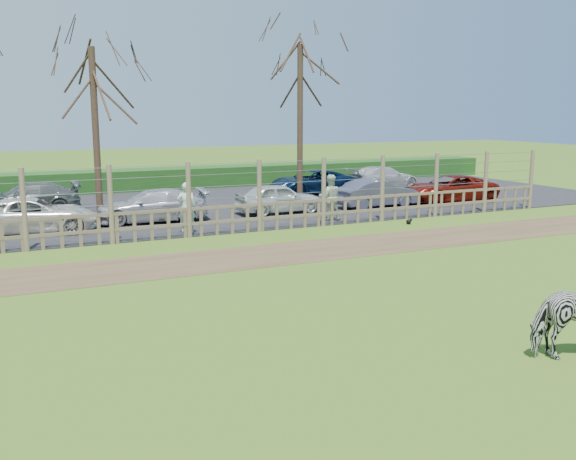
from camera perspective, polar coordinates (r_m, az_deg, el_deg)
name	(u,v)px	position (r m, az deg, el deg)	size (l,w,h in m)	color
ground	(295,302)	(14.13, 0.64, -6.39)	(120.00, 120.00, 0.00)	olive
dirt_strip	(226,259)	(18.15, -5.56, -2.60)	(34.00, 2.80, 0.01)	brown
asphalt	(145,210)	(27.62, -12.57, 1.76)	(44.00, 13.00, 0.04)	#232326
hedge	(114,181)	(34.36, -15.20, 4.23)	(46.00, 2.00, 1.10)	#1E4716
fence	(189,213)	(21.27, -8.78, 1.46)	(30.16, 0.16, 2.50)	brown
tree_mid	(94,91)	(25.97, -16.90, 11.76)	(4.80, 4.80, 6.83)	#3D2B1E
tree_right	(300,85)	(29.19, 1.09, 12.76)	(4.80, 4.80, 7.35)	#3D2B1E
visitor_a	(187,208)	(21.90, -9.01, 1.98)	(0.63, 0.41, 1.72)	beige
visitor_b	(330,197)	(24.24, 3.74, 2.91)	(0.84, 0.65, 1.72)	beige
crow	(409,222)	(24.03, 10.69, 0.74)	(0.25, 0.19, 0.20)	black
car_2	(33,215)	(23.32, -21.73, 1.22)	(1.99, 4.32, 1.20)	silver
car_3	(152,206)	(24.41, -12.02, 2.13)	(1.68, 4.13, 1.20)	silver
car_4	(279,198)	(25.94, -0.83, 2.85)	(1.42, 3.52, 1.20)	silver
car_5	(377,193)	(27.72, 7.91, 3.24)	(1.27, 3.64, 1.20)	#55556F
car_6	(450,189)	(30.05, 14.21, 3.58)	(1.99, 4.32, 1.20)	maroon
car_9	(27,198)	(28.04, -22.20, 2.64)	(1.68, 4.13, 1.20)	#5E645D
car_12	(311,182)	(31.86, 2.10, 4.28)	(1.99, 4.32, 1.20)	#0B1E3D
car_13	(383,178)	(34.38, 8.44, 4.63)	(1.68, 4.13, 1.20)	silver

